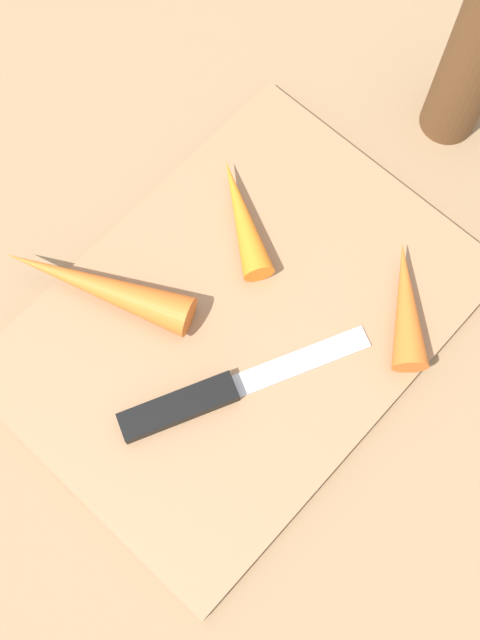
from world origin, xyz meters
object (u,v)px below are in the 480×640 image
cutting_board (240,322)px  carrot_shortest (406,304)px  knife (195,401)px  carrot_medium (242,216)px  pepper_grinder (474,60)px  carrot_longest (96,285)px

cutting_board → carrot_shortest: size_ratio=3.52×
knife → carrot_medium: (0.13, 0.08, 0.01)m
cutting_board → pepper_grinder: pepper_grinder is taller
carrot_shortest → knife: bearing=115.2°
carrot_longest → knife: bearing=151.0°
carrot_shortest → carrot_longest: 0.24m
pepper_grinder → cutting_board: bearing=178.7°
cutting_board → carrot_longest: bearing=121.0°
knife → carrot_longest: size_ratio=1.22×
cutting_board → carrot_shortest: (0.09, -0.09, 0.02)m
knife → cutting_board: bearing=41.3°
knife → carrot_medium: carrot_medium is taller
carrot_medium → pepper_grinder: 0.22m
carrot_medium → carrot_shortest: bearing=-135.7°
cutting_board → pepper_grinder: size_ratio=2.14×
cutting_board → knife: knife is taller
carrot_shortest → carrot_longest: size_ratio=0.66×
carrot_medium → cutting_board: bearing=164.0°
cutting_board → knife: bearing=-164.3°
carrot_longest → cutting_board: bearing=-171.7°
pepper_grinder → carrot_medium: bearing=162.8°
pepper_grinder → carrot_longest: bearing=162.1°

